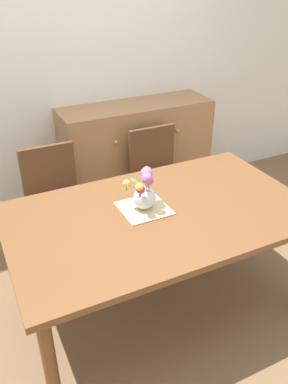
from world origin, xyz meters
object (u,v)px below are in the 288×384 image
dining_table (160,222)px  flower_vase (144,191)px  chair_right (157,173)px  dresser (137,156)px  chair_left (55,196)px

dining_table → flower_vase: (-0.08, 0.07, 0.20)m
chair_right → dresser: dresser is taller
chair_right → flower_vase: size_ratio=3.49×
dresser → flower_vase: size_ratio=5.46×
chair_left → chair_right: (0.90, 0.00, 0.00)m
dining_table → chair_left: 1.01m
chair_right → chair_left: bearing=0.0°
dresser → flower_vase: (-0.54, -1.26, 0.39)m
chair_left → flower_vase: flower_vase is taller
flower_vase → chair_left: bearing=114.6°
dining_table → flower_vase: 0.23m
chair_left → dresser: bearing=-154.2°
chair_right → dresser: (0.01, 0.44, -0.02)m
dresser → flower_vase: flower_vase is taller
dining_table → dresser: (0.46, 1.33, -0.19)m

